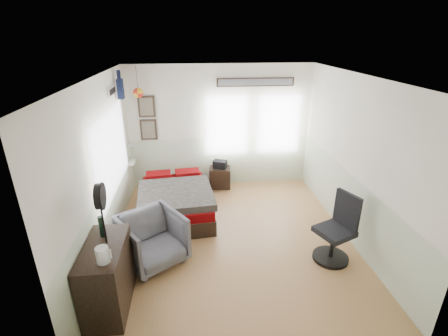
{
  "coord_description": "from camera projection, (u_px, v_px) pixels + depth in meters",
  "views": [
    {
      "loc": [
        -0.61,
        -4.66,
        3.27
      ],
      "look_at": [
        -0.1,
        0.4,
        1.15
      ],
      "focal_mm": 26.0,
      "sensor_mm": 36.0,
      "label": 1
    }
  ],
  "objects": [
    {
      "name": "wall_decor",
      "position": [
        166.0,
        96.0,
        6.48
      ],
      "size": [
        3.55,
        1.32,
        1.44
      ],
      "color": "#3C2B1F",
      "rests_on": "room_shell"
    },
    {
      "name": "bed",
      "position": [
        176.0,
        201.0,
        6.23
      ],
      "size": [
        1.46,
        1.95,
        0.59
      ],
      "rotation": [
        0.0,
        0.0,
        0.1
      ],
      "color": "black",
      "rests_on": "ground_plane"
    },
    {
      "name": "dresser",
      "position": [
        108.0,
        276.0,
        4.07
      ],
      "size": [
        0.48,
        1.0,
        0.9
      ],
      "primitive_type": "cube",
      "color": "black",
      "rests_on": "ground_plane"
    },
    {
      "name": "nightstand",
      "position": [
        220.0,
        177.0,
        7.39
      ],
      "size": [
        0.5,
        0.42,
        0.47
      ],
      "primitive_type": "cube",
      "rotation": [
        0.0,
        0.0,
        -0.11
      ],
      "color": "black",
      "rests_on": "ground_plane"
    },
    {
      "name": "ground_plane",
      "position": [
        232.0,
        238.0,
        5.6
      ],
      "size": [
        4.0,
        4.5,
        0.01
      ],
      "primitive_type": "cube",
      "color": "#AE7446"
    },
    {
      "name": "stand_fan",
      "position": [
        100.0,
        197.0,
        3.74
      ],
      "size": [
        0.1,
        0.33,
        0.8
      ],
      "rotation": [
        0.0,
        0.0,
        0.06
      ],
      "color": "black",
      "rests_on": "dresser"
    },
    {
      "name": "armchair",
      "position": [
        153.0,
        239.0,
        4.9
      ],
      "size": [
        1.18,
        1.19,
        0.79
      ],
      "primitive_type": "imported",
      "rotation": [
        0.0,
        0.0,
        0.59
      ],
      "color": "#57585E",
      "rests_on": "ground_plane"
    },
    {
      "name": "kettle",
      "position": [
        103.0,
        255.0,
        3.6
      ],
      "size": [
        0.17,
        0.14,
        0.19
      ],
      "rotation": [
        0.0,
        0.0,
        0.04
      ],
      "color": "silver",
      "rests_on": "dresser"
    },
    {
      "name": "bottle",
      "position": [
        102.0,
        226.0,
        4.05
      ],
      "size": [
        0.07,
        0.07,
        0.28
      ],
      "primitive_type": "cylinder",
      "color": "black",
      "rests_on": "dresser"
    },
    {
      "name": "black_bag",
      "position": [
        220.0,
        164.0,
        7.26
      ],
      "size": [
        0.35,
        0.29,
        0.17
      ],
      "primitive_type": "cube",
      "rotation": [
        0.0,
        0.0,
        -0.4
      ],
      "color": "black",
      "rests_on": "nightstand"
    },
    {
      "name": "room_shell",
      "position": [
        227.0,
        146.0,
        5.14
      ],
      "size": [
        4.02,
        4.52,
        2.71
      ],
      "color": "beige",
      "rests_on": "ground_plane"
    },
    {
      "name": "task_chair",
      "position": [
        337.0,
        234.0,
        4.94
      ],
      "size": [
        0.64,
        0.64,
        1.09
      ],
      "rotation": [
        0.0,
        0.0,
        0.41
      ],
      "color": "black",
      "rests_on": "ground_plane"
    }
  ]
}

